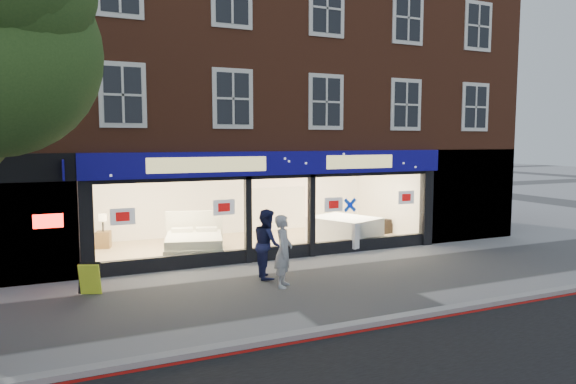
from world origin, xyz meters
TOP-DOWN VIEW (x-y plane):
  - ground at (0.00, 0.00)m, footprint 120.00×120.00m
  - kerb_line at (0.00, -3.10)m, footprint 60.00×0.10m
  - kerb_stone at (0.00, -2.90)m, footprint 60.00×0.25m
  - showroom_floor at (0.00, 5.25)m, footprint 11.00×4.50m
  - building at (-0.02, 6.93)m, footprint 19.00×8.26m
  - display_bed at (-2.37, 4.33)m, footprint 2.26×2.54m
  - bedside_table at (-4.87, 6.49)m, footprint 0.55×0.55m
  - mattress_stack at (2.93, 4.22)m, footprint 2.39×2.64m
  - sofa at (4.60, 5.11)m, footprint 1.98×1.04m
  - a_board at (-5.54, 1.54)m, footprint 0.58×0.48m
  - pedestrian_grey at (-1.11, 0.28)m, footprint 0.73×0.78m
  - pedestrian_blue at (-1.17, 1.21)m, footprint 0.84×1.00m

SIDE VIEW (x-z plane):
  - ground at x=0.00m, z-range 0.00..0.00m
  - kerb_line at x=0.00m, z-range 0.00..0.01m
  - showroom_floor at x=0.00m, z-range 0.00..0.10m
  - kerb_stone at x=0.00m, z-range 0.00..0.12m
  - sofa at x=4.60m, z-range 0.10..0.65m
  - bedside_table at x=-4.87m, z-range 0.10..0.65m
  - a_board at x=-5.54m, z-range 0.00..0.76m
  - display_bed at x=-2.37m, z-range -0.17..1.06m
  - mattress_stack at x=2.93m, z-range 0.10..0.95m
  - pedestrian_grey at x=-1.11m, z-range 0.00..1.80m
  - pedestrian_blue at x=-1.17m, z-range 0.00..1.83m
  - building at x=-0.02m, z-range 1.52..11.82m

